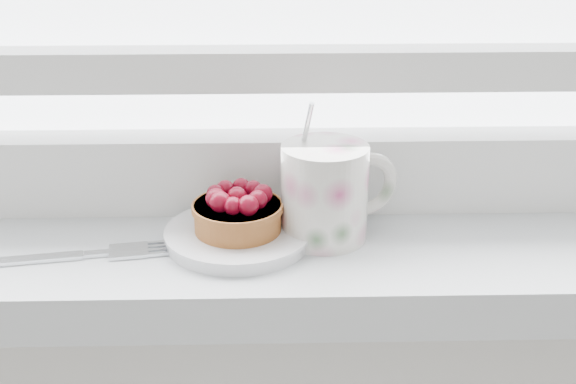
{
  "coord_description": "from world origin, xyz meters",
  "views": [
    {
      "loc": [
        0.03,
        1.29,
        1.24
      ],
      "look_at": [
        0.05,
        1.88,
        0.99
      ],
      "focal_mm": 50.0,
      "sensor_mm": 36.0,
      "label": 1
    }
  ],
  "objects_px": {
    "floral_mug": "(328,190)",
    "fork": "(61,257)",
    "saucer": "(238,236)",
    "raspberry_tart": "(238,211)"
  },
  "relations": [
    {
      "from": "floral_mug",
      "to": "fork",
      "type": "xyz_separation_m",
      "value": [
        -0.22,
        -0.04,
        -0.04
      ]
    },
    {
      "from": "saucer",
      "to": "fork",
      "type": "xyz_separation_m",
      "value": [
        -0.14,
        -0.03,
        -0.0
      ]
    },
    {
      "from": "floral_mug",
      "to": "fork",
      "type": "relative_size",
      "value": 0.58
    },
    {
      "from": "saucer",
      "to": "floral_mug",
      "type": "height_order",
      "value": "floral_mug"
    },
    {
      "from": "floral_mug",
      "to": "fork",
      "type": "bearing_deg",
      "value": -170.71
    },
    {
      "from": "raspberry_tart",
      "to": "fork",
      "type": "xyz_separation_m",
      "value": [
        -0.14,
        -0.03,
        -0.03
      ]
    },
    {
      "from": "raspberry_tart",
      "to": "fork",
      "type": "height_order",
      "value": "raspberry_tart"
    },
    {
      "from": "fork",
      "to": "raspberry_tart",
      "type": "bearing_deg",
      "value": 10.11
    },
    {
      "from": "raspberry_tart",
      "to": "fork",
      "type": "relative_size",
      "value": 0.37
    },
    {
      "from": "fork",
      "to": "floral_mug",
      "type": "bearing_deg",
      "value": 9.29
    }
  ]
}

